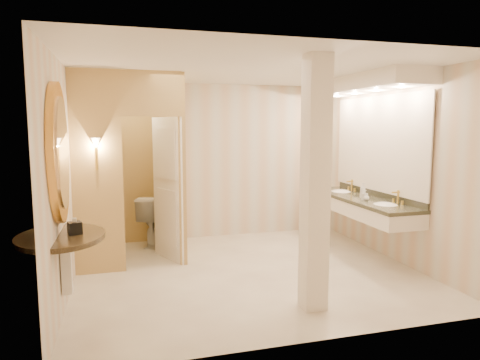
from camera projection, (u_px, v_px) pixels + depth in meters
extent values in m
plane|color=white|center=(248.00, 271.00, 5.83)|extent=(4.50, 4.50, 0.00)
plane|color=silver|center=(248.00, 69.00, 5.49)|extent=(4.50, 4.50, 0.00)
cube|color=beige|center=(216.00, 161.00, 7.57)|extent=(4.50, 0.02, 2.70)
cube|color=beige|center=(313.00, 197.00, 3.75)|extent=(4.50, 0.02, 2.70)
cube|color=beige|center=(66.00, 179.00, 5.07)|extent=(0.02, 4.00, 2.70)
cube|color=beige|center=(395.00, 169.00, 6.26)|extent=(0.02, 4.00, 2.70)
cube|color=#E0C675|center=(176.00, 166.00, 6.64)|extent=(0.10, 1.50, 2.70)
cube|color=#E0C675|center=(97.00, 173.00, 5.63)|extent=(0.65, 0.10, 2.70)
cube|color=#E0C675|center=(151.00, 94.00, 5.69)|extent=(0.80, 0.10, 0.60)
cube|color=white|center=(168.00, 189.00, 6.27)|extent=(0.37, 0.75, 2.10)
cylinder|color=gold|center=(96.00, 159.00, 5.54)|extent=(0.03, 0.03, 0.30)
cone|color=white|center=(96.00, 143.00, 5.51)|extent=(0.14, 0.14, 0.14)
cube|color=white|center=(361.00, 206.00, 6.64)|extent=(0.60, 2.34, 0.24)
cube|color=black|center=(361.00, 199.00, 6.62)|extent=(0.64, 2.38, 0.05)
cube|color=black|center=(377.00, 194.00, 6.69)|extent=(0.03, 2.34, 0.10)
ellipsoid|color=white|center=(385.00, 208.00, 6.02)|extent=(0.40, 0.44, 0.15)
cylinder|color=gold|center=(398.00, 198.00, 6.05)|extent=(0.03, 0.03, 0.22)
ellipsoid|color=white|center=(341.00, 194.00, 7.23)|extent=(0.40, 0.44, 0.15)
cylinder|color=gold|center=(352.00, 186.00, 7.27)|extent=(0.03, 0.03, 0.22)
cube|color=white|center=(379.00, 144.00, 6.59)|extent=(0.03, 2.34, 1.40)
cube|color=white|center=(365.00, 84.00, 6.41)|extent=(0.75, 2.54, 0.22)
cylinder|color=black|center=(61.00, 237.00, 4.33)|extent=(1.08, 1.08, 0.05)
cube|color=white|center=(66.00, 265.00, 4.38)|extent=(0.10, 0.10, 0.60)
cylinder|color=#EEAB46|center=(58.00, 153.00, 4.23)|extent=(0.07, 1.08, 1.08)
cylinder|color=white|center=(63.00, 153.00, 4.24)|extent=(0.02, 0.86, 0.86)
cube|color=white|center=(315.00, 185.00, 4.50)|extent=(0.25, 0.25, 2.70)
cube|color=black|center=(75.00, 228.00, 4.34)|extent=(0.16, 0.16, 0.13)
imported|color=white|center=(155.00, 219.00, 7.16)|extent=(0.70, 0.93, 0.84)
imported|color=beige|center=(365.00, 195.00, 6.36)|extent=(0.09, 0.09, 0.15)
imported|color=silver|center=(366.00, 197.00, 6.33)|extent=(0.11, 0.11, 0.11)
imported|color=#C6B28C|center=(363.00, 191.00, 6.52)|extent=(0.12, 0.12, 0.23)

